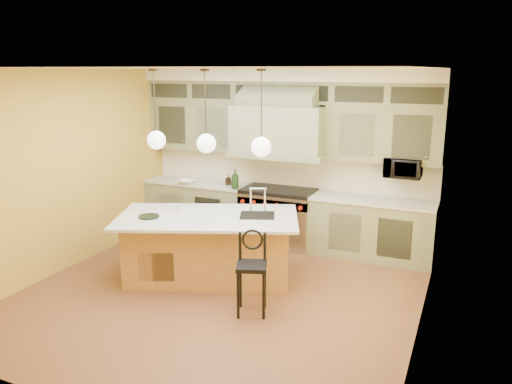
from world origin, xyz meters
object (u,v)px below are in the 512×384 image
at_px(range, 279,216).
at_px(microwave, 403,168).
at_px(kitchen_island, 209,245).
at_px(counter_stool, 252,268).

relative_size(range, microwave, 2.21).
bearing_deg(microwave, kitchen_island, -142.48).
relative_size(kitchen_island, counter_stool, 2.72).
xyz_separation_m(range, counter_stool, (0.59, -2.42, 0.09)).
distance_m(kitchen_island, counter_stool, 1.23).
bearing_deg(range, microwave, 3.12).
relative_size(range, counter_stool, 1.18).
bearing_deg(kitchen_island, counter_stool, -57.95).
bearing_deg(range, counter_stool, -76.24).
height_order(range, counter_stool, counter_stool).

